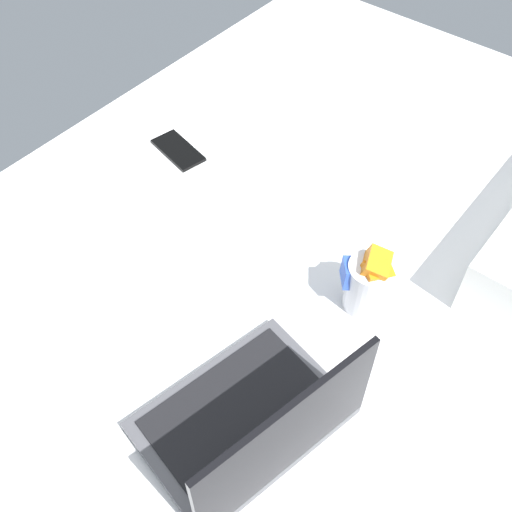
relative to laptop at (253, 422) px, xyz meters
The scene contains 4 objects.
bed_mattress 48.23cm from the laptop, 159.37° to the right, with size 180.00×140.00×18.00cm, color white.
laptop is the anchor object (origin of this frame).
snack_cup 34.40cm from the laptop, behind, with size 9.48×10.63×14.48cm.
cell_phone 73.75cm from the laptop, 126.62° to the right, with size 6.80×14.00×0.80cm, color black.
Camera 1 is at (75.77, 43.18, 114.67)cm, focal length 42.74 mm.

